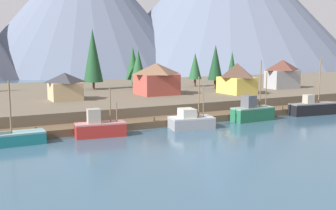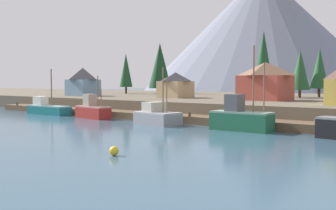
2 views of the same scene
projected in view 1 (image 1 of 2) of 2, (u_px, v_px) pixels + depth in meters
name	position (u px, v px, depth m)	size (l,w,h in m)	color
ground_plane	(128.00, 111.00, 74.94)	(400.00, 400.00, 1.00)	#335166
dock	(173.00, 120.00, 58.97)	(80.00, 4.00, 1.60)	brown
shoreline_bank	(107.00, 95.00, 85.24)	(400.00, 56.00, 2.50)	brown
mountain_central_peak	(85.00, 7.00, 198.01)	(114.09, 114.09, 65.22)	slate
mountain_east_peak	(226.00, 0.00, 215.31)	(144.10, 144.10, 76.17)	slate
fishing_boat_teal	(2.00, 138.00, 44.96)	(8.93, 2.55, 7.53)	#196B70
fishing_boat_red	(100.00, 128.00, 50.02)	(6.51, 3.00, 6.27)	maroon
fishing_boat_grey	(191.00, 121.00, 55.48)	(6.51, 4.14, 7.24)	gray
fishing_boat_green	(252.00, 112.00, 61.40)	(6.91, 2.70, 9.36)	#1E5B3D
fishing_boat_black	(312.00, 108.00, 67.09)	(8.67, 3.19, 9.58)	black
house_red	(156.00, 78.00, 75.48)	(7.37, 6.99, 6.02)	#9E4238
house_yellow	(237.00, 78.00, 77.14)	(5.37, 7.04, 6.00)	gold
house_tan	(65.00, 86.00, 66.94)	(5.26, 5.38, 4.66)	tan
house_grey	(282.00, 74.00, 87.75)	(7.40, 4.30, 6.36)	gray
conifer_near_left	(232.00, 64.00, 101.64)	(2.41, 2.41, 8.20)	#4C3823
conifer_near_right	(195.00, 66.00, 92.03)	(3.01, 3.01, 7.89)	#4C3823
conifer_mid_left	(215.00, 63.00, 85.88)	(3.24, 3.24, 9.64)	#4C3823
conifer_mid_right	(138.00, 66.00, 85.88)	(3.56, 3.56, 8.63)	#4C3823
conifer_back_right	(93.00, 55.00, 84.76)	(4.17, 4.17, 13.13)	#4C3823
conifer_far_left	(133.00, 63.00, 91.89)	(3.46, 3.46, 9.33)	#4C3823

